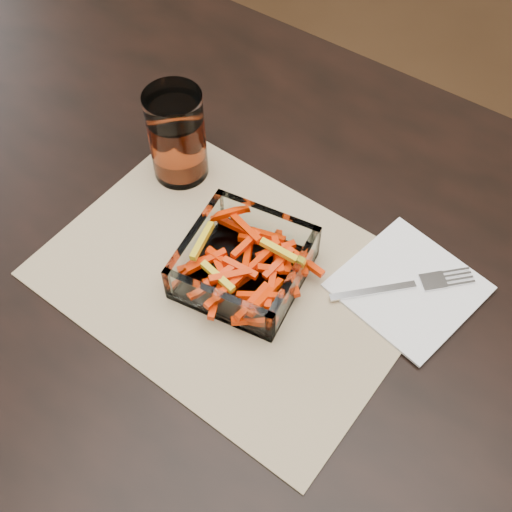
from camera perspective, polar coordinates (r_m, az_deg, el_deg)
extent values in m
plane|color=#331E0F|center=(1.49, 1.88, -18.49)|extent=(4.50, 4.50, 0.00)
cube|color=black|center=(0.82, 3.28, -3.59)|extent=(1.60, 0.90, 0.03)
cylinder|color=black|center=(1.60, -12.15, 11.57)|extent=(0.06, 0.06, 0.72)
cube|color=tan|center=(0.81, -2.23, -1.87)|extent=(0.46, 0.35, 0.00)
cube|color=white|center=(0.81, -1.06, -1.55)|extent=(0.16, 0.16, 0.01)
cube|color=white|center=(0.82, 1.01, 2.87)|extent=(0.14, 0.03, 0.06)
cube|color=white|center=(0.75, -3.37, -4.38)|extent=(0.14, 0.03, 0.06)
cube|color=white|center=(0.81, -5.36, 1.12)|extent=(0.03, 0.14, 0.06)
cube|color=white|center=(0.77, 3.39, -2.40)|extent=(0.03, 0.14, 0.06)
cylinder|color=white|center=(0.88, -7.04, 10.58)|extent=(0.08, 0.08, 0.14)
cylinder|color=#BB401A|center=(0.89, -6.95, 9.89)|extent=(0.07, 0.07, 0.09)
cube|color=white|center=(0.82, 13.41, -2.67)|extent=(0.18, 0.18, 0.00)
cube|color=silver|center=(0.80, 10.35, -3.08)|extent=(0.08, 0.08, 0.00)
cube|color=silver|center=(0.83, 15.48, -2.17)|extent=(0.04, 0.04, 0.00)
cube|color=silver|center=(0.84, 17.33, -1.24)|extent=(0.03, 0.03, 0.00)
cube|color=silver|center=(0.84, 17.48, -1.61)|extent=(0.03, 0.03, 0.00)
cube|color=silver|center=(0.84, 17.64, -1.98)|extent=(0.03, 0.03, 0.00)
cube|color=silver|center=(0.84, 17.80, -2.35)|extent=(0.03, 0.03, 0.00)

